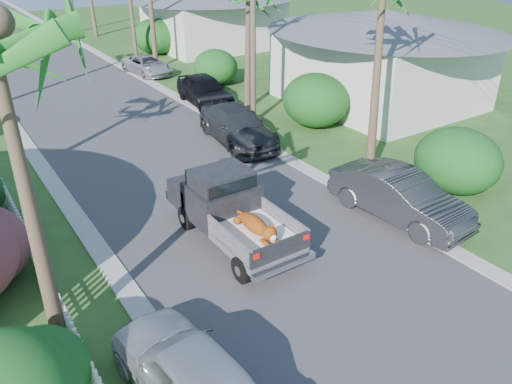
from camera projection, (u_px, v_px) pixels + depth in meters
ground at (357, 316)px, 12.12m from camera, size 120.00×120.00×0.00m
road at (69, 84)px, 30.52m from camera, size 8.00×100.00×0.02m
curb_right at (136, 74)px, 32.64m from camera, size 0.60×100.00×0.06m
pickup_truck at (227, 206)px, 14.93m from camera, size 1.98×5.12×2.06m
parked_car_rn at (399, 197)px, 15.92m from camera, size 2.07×4.89×1.57m
parked_car_rm at (237, 126)px, 21.83m from camera, size 2.65×5.32×1.48m
parked_car_rf at (205, 90)px, 26.59m from camera, size 2.29×4.77×1.57m
parked_car_rd at (147, 65)px, 32.44m from camera, size 2.35×4.39×1.17m
parked_car_ln at (191, 375)px, 9.57m from camera, size 2.14×4.49×1.48m
shrub_r_a at (457, 161)px, 17.54m from camera, size 2.80×3.08×2.30m
shrub_r_b at (316, 100)px, 23.48m from camera, size 3.00×3.30×2.50m
shrub_r_c at (215, 67)px, 30.06m from camera, size 2.60×2.86×2.10m
shrub_r_d at (155, 36)px, 37.55m from camera, size 3.20×3.52×2.60m
picket_fence at (41, 269)px, 12.98m from camera, size 0.10×11.00×1.00m
house_right_near at (380, 61)px, 26.34m from camera, size 8.00×9.00×4.80m
house_right_far at (213, 19)px, 39.64m from camera, size 9.00×8.00×4.60m
utility_pole_b at (253, 25)px, 22.32m from camera, size 1.60×0.26×9.00m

